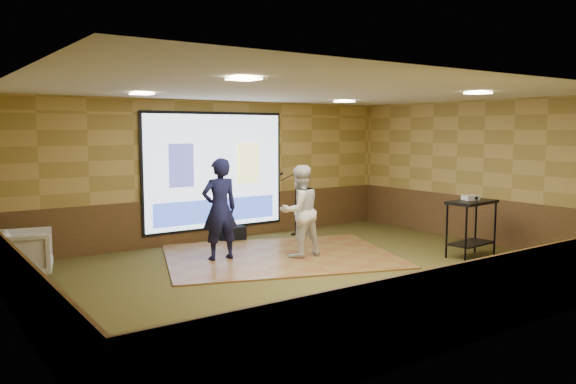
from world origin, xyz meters
TOP-DOWN VIEW (x-y plane):
  - ground at (0.00, 0.00)m, footprint 9.00×9.00m
  - room_shell at (0.00, 0.00)m, footprint 9.04×7.04m
  - wainscot_back at (0.00, 3.48)m, footprint 9.00×0.04m
  - wainscot_front at (0.00, -3.48)m, footprint 9.00×0.04m
  - wainscot_left at (-4.48, 0.00)m, footprint 0.04×7.00m
  - wainscot_right at (4.48, 0.00)m, footprint 0.04×7.00m
  - projector_screen at (0.00, 3.44)m, footprint 3.32×0.06m
  - downlight_nw at (-2.20, 1.80)m, footprint 0.32×0.32m
  - downlight_ne at (2.20, 1.80)m, footprint 0.32×0.32m
  - downlight_sw at (-2.20, -1.50)m, footprint 0.32×0.32m
  - downlight_se at (2.20, -1.50)m, footprint 0.32×0.32m
  - dance_floor at (0.23, 1.32)m, footprint 5.02×4.41m
  - player_left at (-0.86, 1.66)m, footprint 0.71×0.50m
  - player_right at (0.47, 1.02)m, footprint 0.84×0.66m
  - av_table at (3.13, -0.77)m, footprint 1.02×0.53m
  - projector at (3.20, -0.69)m, footprint 0.32×0.29m
  - mic_stand at (1.71, 2.95)m, footprint 0.57×0.23m
  - banquet_chair at (-3.99, 2.48)m, footprint 1.01×1.00m
  - duffel_bag at (0.26, 3.17)m, footprint 0.50×0.33m

SIDE VIEW (x-z plane):
  - ground at x=0.00m, z-range 0.00..0.00m
  - dance_floor at x=0.23m, z-range 0.00..0.03m
  - duffel_bag at x=0.26m, z-range 0.00..0.31m
  - banquet_chair at x=-3.99m, z-range 0.00..0.77m
  - wainscot_back at x=0.00m, z-range 0.00..0.95m
  - wainscot_front at x=0.00m, z-range 0.00..0.95m
  - wainscot_left at x=-4.48m, z-range 0.00..0.95m
  - wainscot_right at x=4.48m, z-range 0.00..0.95m
  - mic_stand at x=1.71m, z-range -0.23..1.21m
  - av_table at x=3.13m, z-range 0.23..1.30m
  - player_right at x=0.47m, z-range 0.03..1.74m
  - player_left at x=-0.86m, z-range 0.03..1.88m
  - projector at x=3.20m, z-range 1.07..1.16m
  - projector_screen at x=0.00m, z-range 0.21..2.73m
  - room_shell at x=0.00m, z-range 0.58..3.60m
  - downlight_nw at x=-2.20m, z-range 2.96..2.98m
  - downlight_ne at x=2.20m, z-range 2.96..2.98m
  - downlight_sw at x=-2.20m, z-range 2.96..2.98m
  - downlight_se at x=2.20m, z-range 2.96..2.98m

